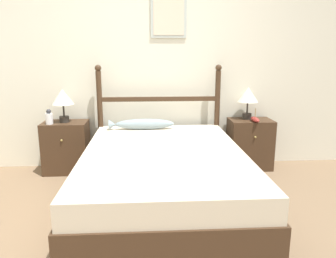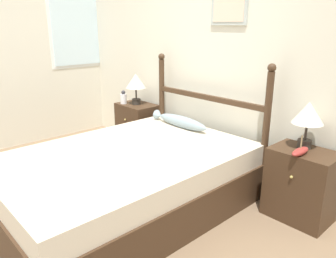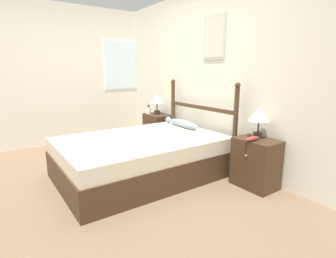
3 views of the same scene
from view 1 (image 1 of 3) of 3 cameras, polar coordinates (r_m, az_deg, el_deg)
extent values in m
plane|color=#7A6047|center=(2.60, -3.72, -18.46)|extent=(16.00, 16.00, 0.00)
cube|color=beige|center=(3.94, -4.00, 11.89)|extent=(6.40, 0.06, 2.55)
cube|color=#ADB7B2|center=(3.94, 0.12, 19.93)|extent=(0.41, 0.02, 0.60)
cube|color=beige|center=(3.93, 0.13, 19.95)|extent=(0.35, 0.01, 0.54)
cube|color=#3D2819|center=(3.01, -0.75, -10.16)|extent=(1.43, 2.08, 0.33)
cube|color=beige|center=(2.92, -0.77, -5.48)|extent=(1.39, 2.04, 0.18)
cylinder|color=#3D2819|center=(3.89, -11.67, 1.33)|extent=(0.06, 0.06, 1.16)
sphere|color=#3D2819|center=(3.82, -12.10, 10.34)|extent=(0.07, 0.07, 0.07)
cylinder|color=#3D2819|center=(3.94, 8.49, 1.60)|extent=(0.06, 0.06, 1.16)
sphere|color=#3D2819|center=(3.87, 8.80, 10.51)|extent=(0.07, 0.07, 0.07)
cube|color=#3D2819|center=(3.81, -1.55, 5.24)|extent=(1.37, 0.04, 0.05)
cube|color=#3D2819|center=(3.97, -17.26, -3.01)|extent=(0.50, 0.35, 0.59)
sphere|color=tan|center=(3.76, -18.04, -1.90)|extent=(0.02, 0.02, 0.02)
cube|color=#3D2819|center=(4.05, 14.03, -2.51)|extent=(0.50, 0.35, 0.59)
sphere|color=tan|center=(3.84, 14.96, -1.39)|extent=(0.02, 0.02, 0.02)
cylinder|color=#2D2823|center=(3.89, -17.61, 1.63)|extent=(0.11, 0.11, 0.07)
cylinder|color=#2D2823|center=(3.87, -17.72, 3.12)|extent=(0.02, 0.02, 0.14)
cone|color=beige|center=(3.85, -17.88, 5.37)|extent=(0.24, 0.24, 0.17)
cylinder|color=#2D2823|center=(4.01, 13.56, 2.20)|extent=(0.11, 0.11, 0.07)
cylinder|color=#2D2823|center=(3.99, 13.64, 3.65)|extent=(0.02, 0.02, 0.14)
cone|color=beige|center=(3.97, 13.76, 5.84)|extent=(0.24, 0.24, 0.17)
cylinder|color=white|center=(3.83, -19.99, 1.68)|extent=(0.08, 0.08, 0.12)
sphere|color=#333338|center=(3.82, -20.08, 2.89)|extent=(0.05, 0.05, 0.05)
ellipsoid|color=maroon|center=(3.87, 14.91, 1.63)|extent=(0.07, 0.22, 0.05)
cylinder|color=#997F56|center=(3.86, 14.98, 2.75)|extent=(0.01, 0.01, 0.10)
ellipsoid|color=#8499A3|center=(3.68, -4.06, 0.85)|extent=(0.66, 0.11, 0.12)
cone|color=#8499A3|center=(3.70, -9.66, 0.77)|extent=(0.08, 0.11, 0.11)
camera|label=2|loc=(2.60, 57.64, 10.79)|focal=35.00mm
camera|label=3|loc=(3.25, 66.09, 5.76)|focal=28.00mm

